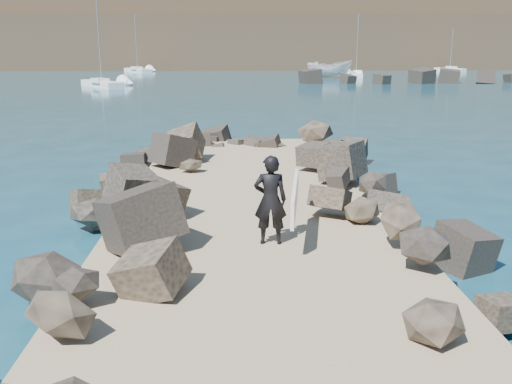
% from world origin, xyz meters
% --- Properties ---
extents(ground, '(800.00, 800.00, 0.00)m').
position_xyz_m(ground, '(0.00, 0.00, 0.00)').
color(ground, '#0F384C').
rests_on(ground, ground).
extents(jetty, '(6.00, 26.00, 0.60)m').
position_xyz_m(jetty, '(0.00, -2.00, 0.30)').
color(jetty, '#8C7759').
rests_on(jetty, ground).
extents(riprap_left, '(2.60, 22.00, 1.00)m').
position_xyz_m(riprap_left, '(-2.90, -1.50, 0.50)').
color(riprap_left, black).
rests_on(riprap_left, ground).
extents(riprap_right, '(2.60, 22.00, 1.00)m').
position_xyz_m(riprap_right, '(2.90, -1.50, 0.50)').
color(riprap_right, black).
rests_on(riprap_right, ground).
extents(headland, '(360.00, 140.00, 32.00)m').
position_xyz_m(headland, '(10.00, 160.00, 16.00)').
color(headland, '#2D4919').
rests_on(headland, ground).
extents(surfboard_resting, '(0.70, 2.16, 0.07)m').
position_xyz_m(surfboard_resting, '(-2.67, 0.65, 1.04)').
color(surfboard_resting, white).
rests_on(surfboard_resting, riprap_left).
extents(boat_imported, '(6.22, 2.89, 2.32)m').
position_xyz_m(boat_imported, '(12.57, 66.22, 1.16)').
color(boat_imported, silver).
rests_on(boat_imported, ground).
extents(surfer_with_board, '(0.95, 2.07, 1.68)m').
position_xyz_m(surfer_with_board, '(0.31, -1.36, 1.45)').
color(surfer_with_board, black).
rests_on(surfer_with_board, jetty).
extents(sailboat_e, '(5.47, 7.58, 9.33)m').
position_xyz_m(sailboat_e, '(-15.92, 84.04, 0.35)').
color(sailboat_e, white).
rests_on(sailboat_e, ground).
extents(sailboat_a, '(5.75, 7.43, 9.32)m').
position_xyz_m(sailboat_a, '(-14.13, 49.64, 0.35)').
color(sailboat_a, white).
rests_on(sailboat_a, ground).
extents(sailboat_f, '(3.87, 5.76, 7.17)m').
position_xyz_m(sailboat_f, '(35.76, 84.00, 0.35)').
color(sailboat_f, white).
rests_on(sailboat_f, ground).
extents(sailboat_d, '(2.81, 7.31, 8.61)m').
position_xyz_m(sailboat_d, '(16.76, 68.61, 0.35)').
color(sailboat_d, white).
rests_on(sailboat_d, ground).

